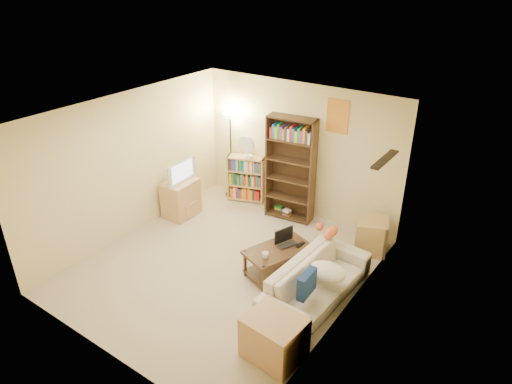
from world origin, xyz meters
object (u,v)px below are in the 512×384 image
desk_fan (247,147)px  end_cabinet (274,337)px  coffee_table (278,257)px  laptop (289,246)px  sofa (316,281)px  tv_stand (181,198)px  floor_lamp (230,131)px  mug (265,255)px  tall_bookshelf (291,167)px  side_table (371,235)px  short_bookshelf (246,178)px  tabby_cat (329,231)px  television (179,171)px

desk_fan → end_cabinet: bearing=-49.6°
coffee_table → laptop: size_ratio=3.27×
sofa → tv_stand: tv_stand is taller
floor_lamp → tv_stand: bearing=-102.6°
laptop → mug: size_ratio=2.92×
coffee_table → tall_bookshelf: (-0.76, 1.59, 0.74)m
side_table → desk_fan: bearing=174.6°
mug → floor_lamp: (-2.20, 2.04, 0.90)m
end_cabinet → short_bookshelf: bearing=130.6°
tabby_cat → short_bookshelf: bearing=154.6°
sofa → coffee_table: 0.77m
tall_bookshelf → laptop: bearing=-66.4°
side_table → end_cabinet: 2.85m
tabby_cat → laptop: (-0.43, -0.45, -0.19)m
coffee_table → television: 2.62m
tv_stand → side_table: (3.42, 0.91, -0.06)m
desk_fan → end_cabinet: desk_fan is taller
sofa → laptop: (-0.64, 0.32, 0.17)m
television → floor_lamp: (0.27, 1.21, 0.49)m
short_bookshelf → end_cabinet: size_ratio=1.39×
tabby_cat → short_bookshelf: size_ratio=0.48×
tabby_cat → tall_bookshelf: tall_bookshelf is taller
tall_bookshelf → floor_lamp: 1.51m
tabby_cat → end_cabinet: size_ratio=0.66×
short_bookshelf → floor_lamp: size_ratio=0.54×
sofa → tabby_cat: (-0.21, 0.77, 0.36)m
tabby_cat → mug: bearing=-122.1°
tabby_cat → laptop: 0.65m
sofa → tall_bookshelf: (-1.52, 1.77, 0.75)m
laptop → end_cabinet: 1.75m
coffee_table → end_cabinet: end_cabinet is taller
tall_bookshelf → desk_fan: (-1.03, 0.09, 0.14)m
laptop → short_bookshelf: size_ratio=0.37×
tabby_cat → floor_lamp: (-2.77, 1.13, 0.74)m
tabby_cat → coffee_table: (-0.54, -0.59, -0.36)m
sofa → laptop: 0.74m
sofa → tabby_cat: 0.88m
floor_lamp → end_cabinet: bearing=-45.7°
side_table → coffee_table: bearing=-123.0°
laptop → desk_fan: size_ratio=0.78×
tv_stand → tall_bookshelf: size_ratio=0.35×
television → side_table: television is taller
mug → tall_bookshelf: bearing=111.1°
laptop → mug: mug is taller
tabby_cat → television: size_ratio=0.61×
tall_bookshelf → end_cabinet: 3.51m
sofa → desk_fan: bearing=57.1°
tabby_cat → mug: size_ratio=3.77×
tv_stand → mug: bearing=-20.7°
coffee_table → end_cabinet: (0.85, -1.43, -0.01)m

